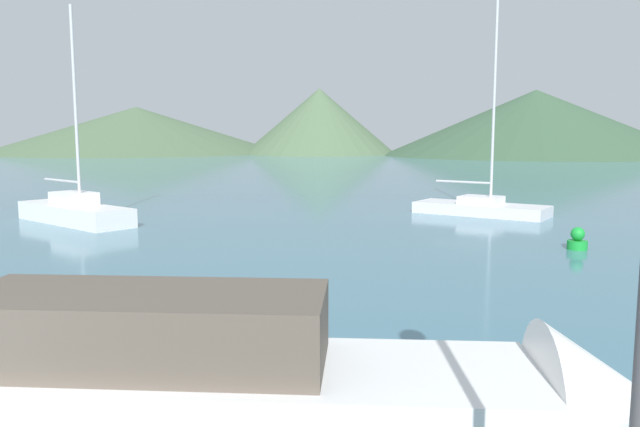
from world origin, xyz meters
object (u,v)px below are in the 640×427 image
object	(u,v)px
motorboat_near	(265,385)
buoy_marker	(577,240)
sailboat_inner	(481,206)
sailboat_middle	(75,210)

from	to	relation	value
motorboat_near	buoy_marker	xyz separation A→B (m)	(5.02, 13.31, -0.25)
motorboat_near	sailboat_inner	distance (m)	20.99
motorboat_near	sailboat_inner	xyz separation A→B (m)	(2.05, 20.89, -0.13)
sailboat_inner	buoy_marker	distance (m)	8.14
sailboat_inner	motorboat_near	bearing A→B (deg)	-76.87
sailboat_inner	sailboat_middle	world-z (taller)	sailboat_inner
motorboat_near	sailboat_middle	size ratio (longest dim) A/B	1.18
motorboat_near	buoy_marker	distance (m)	14.23
motorboat_near	sailboat_middle	bearing A→B (deg)	121.42
sailboat_inner	sailboat_middle	size ratio (longest dim) A/B	1.17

